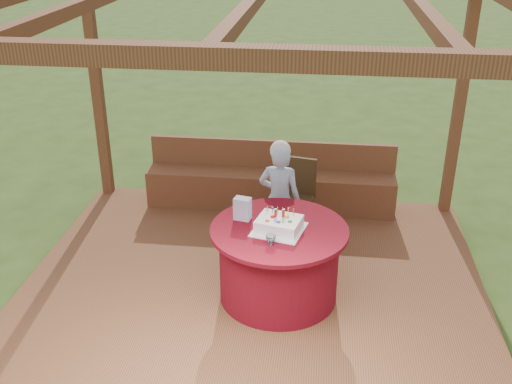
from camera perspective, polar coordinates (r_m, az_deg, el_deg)
ground at (r=6.04m, az=-0.29°, el=-9.63°), size 60.00×60.00×0.00m
deck at (r=6.00m, az=-0.29°, el=-9.16°), size 4.50×4.00×0.12m
pergola at (r=5.05m, az=-0.35°, el=13.32°), size 4.50×4.00×2.72m
bench at (r=7.33m, az=1.37°, el=0.56°), size 3.00×0.42×0.80m
table at (r=5.60m, az=2.17°, el=-6.69°), size 1.26×1.26×0.73m
chair at (r=6.58m, az=3.55°, el=-0.23°), size 0.53×0.53×0.89m
elderly_woman at (r=6.23m, az=2.25°, el=-0.40°), size 0.47×0.33×1.25m
birthday_cake at (r=5.36m, az=2.20°, el=-3.07°), size 0.52×0.52×0.19m
gift_bag at (r=5.52m, az=-1.30°, el=-1.60°), size 0.17×0.13×0.22m
drinking_glass at (r=5.15m, az=1.41°, el=-4.58°), size 0.11×0.11×0.08m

